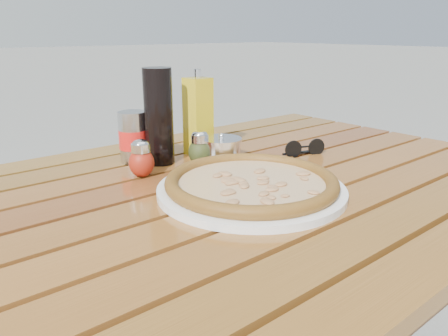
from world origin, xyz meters
TOP-DOWN VIEW (x-y plane):
  - table at (0.00, -0.00)m, footprint 1.40×0.90m
  - plate at (-0.00, -0.06)m, footprint 0.48×0.48m
  - pizza at (-0.00, -0.06)m, footprint 0.44×0.44m
  - pepper_shaker at (-0.11, 0.16)m, footprint 0.06×0.06m
  - oregano_shaker at (0.04, 0.15)m, footprint 0.07×0.07m
  - dark_bottle at (-0.03, 0.22)m, footprint 0.07×0.07m
  - soda_can at (-0.07, 0.27)m, footprint 0.08×0.08m
  - olive_oil_cruet at (0.09, 0.23)m, footprint 0.06×0.06m
  - parmesan_tin at (0.08, 0.13)m, footprint 0.11×0.11m
  - sunglasses at (0.29, 0.05)m, footprint 0.11×0.06m

SIDE VIEW (x-z plane):
  - table at x=0.00m, z-range 0.30..1.05m
  - plate at x=0.00m, z-range 0.75..0.76m
  - sunglasses at x=0.29m, z-range 0.74..0.79m
  - pizza at x=0.00m, z-range 0.76..0.79m
  - parmesan_tin at x=0.08m, z-range 0.74..0.82m
  - pepper_shaker at x=-0.11m, z-range 0.75..0.83m
  - oregano_shaker at x=0.04m, z-range 0.75..0.83m
  - soda_can at x=-0.07m, z-range 0.75..0.87m
  - olive_oil_cruet at x=0.09m, z-range 0.74..0.95m
  - dark_bottle at x=-0.03m, z-range 0.75..0.97m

